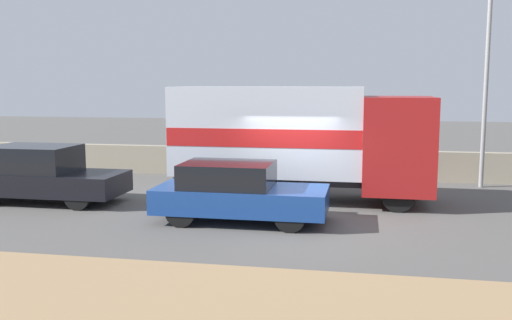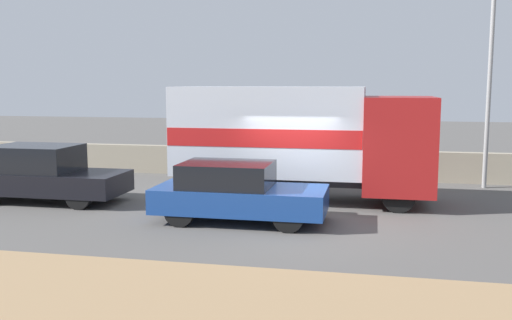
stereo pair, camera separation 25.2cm
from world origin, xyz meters
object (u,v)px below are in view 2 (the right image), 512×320
object	(u,v)px
street_lamp	(491,52)
box_truck	(299,137)
car_sedan_second	(44,174)
car_hatchback	(236,192)

from	to	relation	value
street_lamp	box_truck	bearing A→B (deg)	-149.99
street_lamp	car_sedan_second	world-z (taller)	street_lamp
car_hatchback	car_sedan_second	size ratio (longest dim) A/B	0.93
street_lamp	car_hatchback	world-z (taller)	street_lamp
street_lamp	car_sedan_second	size ratio (longest dim) A/B	1.70
street_lamp	car_sedan_second	bearing A→B (deg)	-159.27
street_lamp	box_truck	size ratio (longest dim) A/B	1.04
street_lamp	car_sedan_second	xyz separation A→B (m)	(-12.71, -4.81, -3.53)
box_truck	car_hatchback	bearing A→B (deg)	-112.34
box_truck	car_sedan_second	size ratio (longest dim) A/B	1.63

